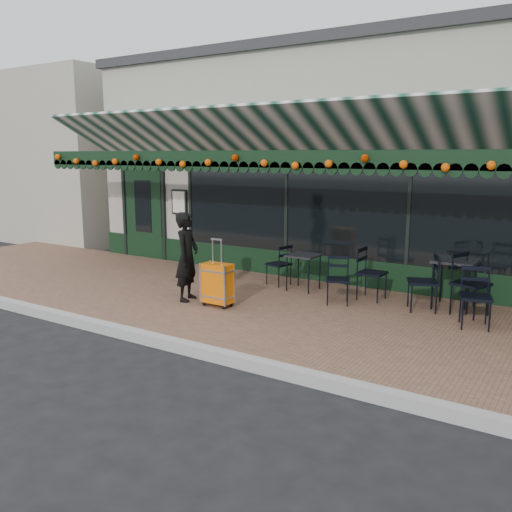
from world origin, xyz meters
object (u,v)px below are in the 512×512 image
Objects in this scene: woman at (187,257)px; chair_b_front at (338,280)px; chair_a_right at (471,285)px; chair_a_left at (423,282)px; chair_b_left at (279,264)px; cafe_table_b at (304,258)px; suitcase at (217,284)px; chair_a_front at (476,298)px; cafe_table_a at (455,264)px; chair_b_right at (372,274)px.

woman is 2.49m from chair_b_front.
chair_a_right is 1.23× the size of chair_b_front.
chair_a_left is (3.45, 1.48, -0.29)m from woman.
chair_b_left is 1.56m from chair_b_front.
suitcase is at bearing -111.32° from cafe_table_b.
chair_a_right is 1.11× the size of chair_a_front.
suitcase reaches higher than cafe_table_b.
suitcase is at bearing -108.97° from woman.
suitcase is at bearing -148.91° from cafe_table_a.
chair_b_front is at bearing 37.50° from suitcase.
suitcase is at bearing -166.92° from chair_b_front.
chair_b_front is (1.45, -0.59, 0.00)m from chair_b_left.
chair_a_right reaches higher than chair_a_left.
chair_a_right reaches higher than cafe_table_b.
suitcase is 3.82m from chair_a_front.
woman is 1.72× the size of chair_a_front.
chair_b_right reaches higher than chair_b_front.
cafe_table_a is 1.83m from chair_b_front.
woman is at bearing -176.64° from chair_b_front.
chair_b_left is 1.82m from chair_b_right.
cafe_table_a is 0.61m from chair_a_left.
cafe_table_a is at bearing 5.43° from cafe_table_b.
cafe_table_b is (0.66, 1.68, 0.22)m from suitcase.
cafe_table_a is 1.01m from chair_a_front.
cafe_table_a is 1.21× the size of cafe_table_b.
woman reaches higher than cafe_table_b.
chair_a_right reaches higher than cafe_table_a.
woman is at bearing -8.77° from chair_b_left.
chair_a_right is at bearing -0.73° from cafe_table_b.
chair_b_left reaches higher than cafe_table_b.
chair_a_right is (3.49, 1.65, 0.11)m from suitcase.
chair_b_right is at bearing 143.07° from chair_a_front.
cafe_table_b is (1.30, 1.65, -0.15)m from woman.
chair_b_right is (2.56, 1.68, -0.29)m from woman.
chair_b_right reaches higher than cafe_table_b.
chair_b_front is (-1.94, -0.47, -0.09)m from chair_a_right.
chair_b_right reaches higher than chair_a_front.
woman is 0.74m from suitcase.
woman reaches higher than chair_a_front.
chair_a_left is 0.97m from chair_a_front.
cafe_table_b is 2.16m from chair_a_left.
suitcase reaches higher than chair_b_front.
cafe_table_b is at bearing 92.77° from chair_b_right.
chair_a_left reaches higher than cafe_table_a.
cafe_table_a is at bearing 67.35° from chair_a_right.
suitcase reaches higher than chair_a_right.
chair_b_left is at bearing 107.87° from chair_a_right.
cafe_table_b is at bearing 95.13° from chair_b_left.
chair_a_front is at bearing -11.36° from cafe_table_b.
chair_a_right is at bearing 76.09° from chair_a_left.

